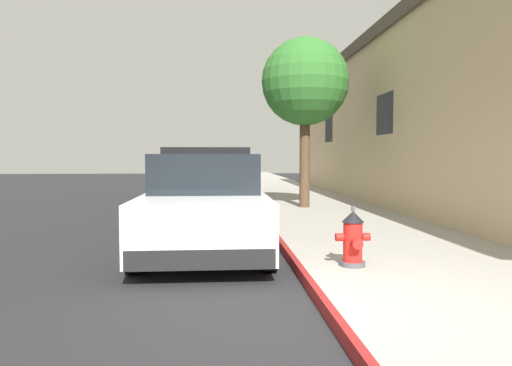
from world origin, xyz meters
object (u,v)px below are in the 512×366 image
Objects in this scene: fire_hydrant at (353,239)px; street_tree at (305,83)px; parked_car_silver_ahead at (214,177)px; parked_car_dark_far at (211,171)px; police_cruiser at (206,203)px.

street_tree reaches higher than fire_hydrant.
parked_car_silver_ahead is at bearing 98.65° from fire_hydrant.
parked_car_silver_ahead is at bearing -88.40° from parked_car_dark_far.
police_cruiser is 6.26m from street_tree.
police_cruiser is 2.84m from fire_hydrant.
street_tree is at bearing -64.42° from parked_car_silver_ahead.
police_cruiser reaches higher than parked_car_silver_ahead.
police_cruiser reaches higher than fire_hydrant.
police_cruiser is 1.00× the size of parked_car_silver_ahead.
police_cruiser is at bearing -117.28° from street_tree.
parked_car_silver_ahead is (0.02, 10.32, -0.00)m from police_cruiser.
parked_car_silver_ahead and parked_car_dark_far have the same top height.
parked_car_silver_ahead is at bearing 89.91° from police_cruiser.
parked_car_dark_far is 13.49m from street_tree.
parked_car_silver_ahead is 6.54m from street_tree.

